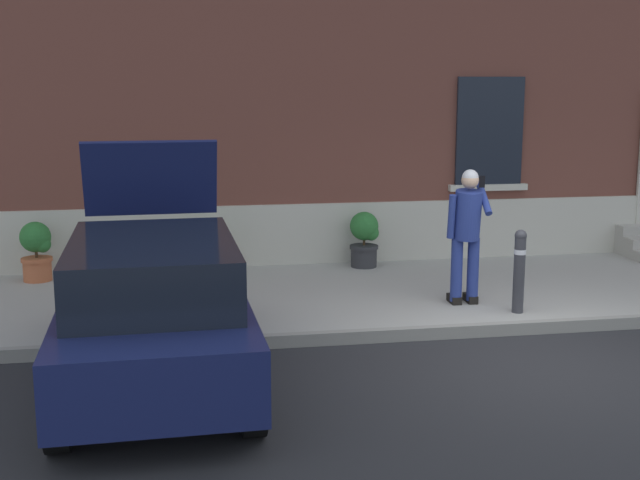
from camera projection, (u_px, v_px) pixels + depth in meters
ground_plane at (536, 361)px, 8.99m from camera, size 80.00×80.00×0.00m
sidewalk at (452, 291)px, 11.68m from camera, size 24.00×3.60×0.15m
curb_edge at (503, 329)px, 9.89m from camera, size 24.00×0.12×0.15m
building_facade at (410, 34)px, 13.41m from camera, size 24.00×1.52×7.50m
hatchback_car_navy at (154, 307)px, 8.13m from camera, size 1.88×4.11×2.34m
bollard_near_person at (519, 268)px, 10.22m from camera, size 0.15×0.15×1.04m
bollard_far_left at (156, 283)px, 9.48m from camera, size 0.15×0.15×1.04m
person_on_phone at (467, 228)px, 10.51m from camera, size 0.51×0.48×1.75m
planter_terracotta at (37, 250)px, 11.88m from camera, size 0.44×0.44×0.86m
planter_cream at (207, 245)px, 12.22m from camera, size 0.44×0.44×0.86m
planter_charcoal at (365, 238)px, 12.78m from camera, size 0.44×0.44×0.86m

